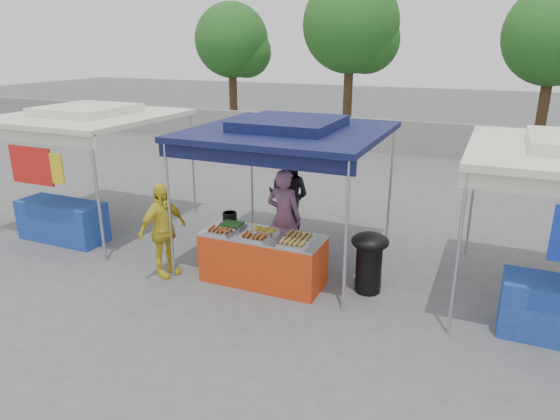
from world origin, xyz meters
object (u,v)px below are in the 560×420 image
at_px(cooking_pot, 230,216).
at_px(helper_man, 288,197).
at_px(wok_burner, 369,257).
at_px(customer_person, 163,230).
at_px(vendor_table, 263,258).
at_px(vendor_woman, 284,217).

height_order(cooking_pot, helper_man, helper_man).
relative_size(cooking_pot, wok_burner, 0.25).
relative_size(helper_man, customer_person, 1.12).
xyz_separation_m(vendor_table, customer_person, (-1.65, -0.42, 0.39)).
bearing_deg(helper_man, cooking_pot, 75.22).
xyz_separation_m(vendor_table, helper_man, (-0.34, 1.88, 0.49)).
xyz_separation_m(vendor_table, wok_burner, (1.67, 0.38, 0.16)).
distance_m(vendor_table, vendor_woman, 0.95).
xyz_separation_m(cooking_pot, helper_man, (0.48, 1.50, -0.01)).
bearing_deg(helper_man, wok_burner, 146.07).
distance_m(vendor_table, wok_burner, 1.72).
height_order(vendor_table, customer_person, customer_person).
bearing_deg(helper_man, customer_person, 63.23).
xyz_separation_m(cooking_pot, customer_person, (-0.83, -0.80, -0.11)).
bearing_deg(cooking_pot, wok_burner, 0.13).
bearing_deg(wok_burner, cooking_pot, 160.97).
xyz_separation_m(wok_burner, customer_person, (-3.32, -0.81, 0.22)).
bearing_deg(vendor_woman, wok_burner, 166.16).
bearing_deg(vendor_woman, helper_man, -70.11).
relative_size(cooking_pot, customer_person, 0.15).
relative_size(wok_burner, customer_person, 0.61).
bearing_deg(customer_person, wok_burner, -61.49).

